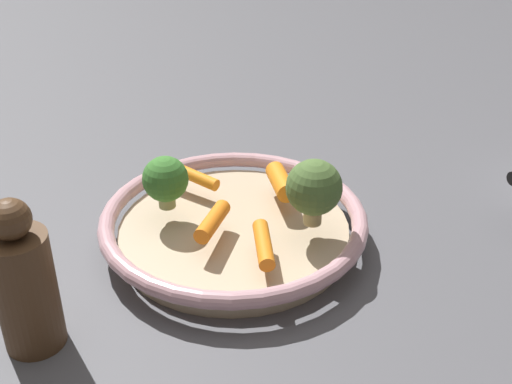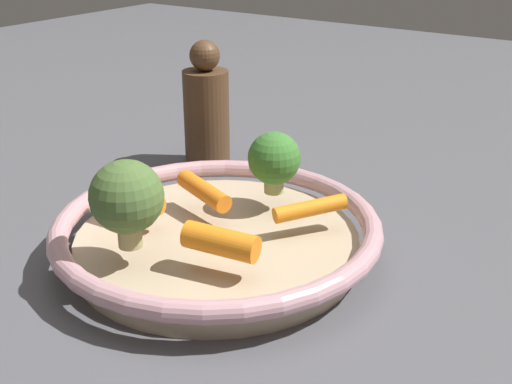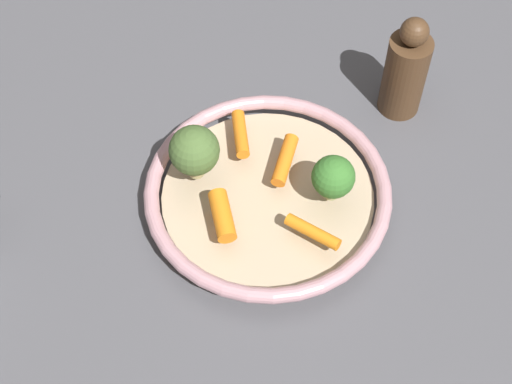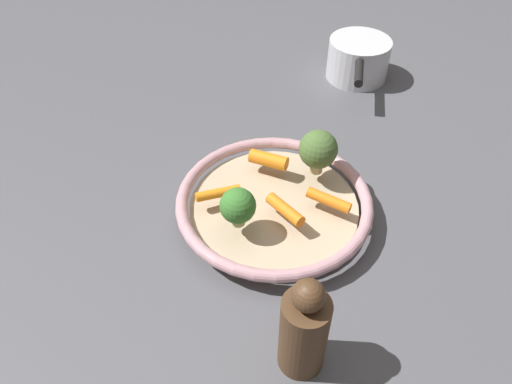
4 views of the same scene
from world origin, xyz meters
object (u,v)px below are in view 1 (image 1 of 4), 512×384
at_px(baby_carrot_center, 281,182).
at_px(baby_carrot_left, 213,221).
at_px(broccoli_floret_edge, 314,188).
at_px(pepper_mill, 24,284).
at_px(serving_bowl, 234,226).
at_px(broccoli_floret_mid, 165,180).
at_px(baby_carrot_near_rim, 264,245).
at_px(baby_carrot_back, 194,176).

height_order(baby_carrot_center, baby_carrot_left, baby_carrot_center).
height_order(broccoli_floret_edge, pepper_mill, pepper_mill).
relative_size(serving_bowl, broccoli_floret_mid, 4.92).
distance_m(baby_carrot_center, broccoli_floret_edge, 0.08).
bearing_deg(baby_carrot_near_rim, baby_carrot_left, 141.17).
bearing_deg(pepper_mill, broccoli_floret_edge, 26.36).
bearing_deg(baby_carrot_center, broccoli_floret_edge, -66.20).
relative_size(baby_carrot_near_rim, broccoli_floret_mid, 1.11).
bearing_deg(baby_carrot_near_rim, baby_carrot_center, 79.10).
distance_m(serving_bowl, broccoli_floret_edge, 0.11).
height_order(serving_bowl, broccoli_floret_mid, broccoli_floret_mid).
distance_m(baby_carrot_near_rim, baby_carrot_left, 0.07).
bearing_deg(broccoli_floret_mid, baby_carrot_back, 64.92).
distance_m(baby_carrot_left, broccoli_floret_edge, 0.11).
bearing_deg(baby_carrot_back, broccoli_floret_mid, -115.08).
distance_m(baby_carrot_center, baby_carrot_left, 0.11).
bearing_deg(broccoli_floret_mid, baby_carrot_near_rim, -39.79).
height_order(baby_carrot_back, broccoli_floret_mid, broccoli_floret_mid).
height_order(serving_bowl, broccoli_floret_edge, broccoli_floret_edge).
xyz_separation_m(baby_carrot_center, broccoli_floret_edge, (0.03, -0.07, 0.03)).
relative_size(baby_carrot_back, baby_carrot_left, 1.00).
bearing_deg(pepper_mill, serving_bowl, 40.52).
bearing_deg(baby_carrot_center, serving_bowl, -139.57).
relative_size(baby_carrot_back, broccoli_floret_edge, 0.92).
relative_size(baby_carrot_center, baby_carrot_back, 0.91).
xyz_separation_m(baby_carrot_center, baby_carrot_left, (-0.07, -0.08, -0.00)).
bearing_deg(serving_bowl, broccoli_floret_edge, -15.32).
bearing_deg(baby_carrot_center, baby_carrot_near_rim, -100.90).
xyz_separation_m(broccoli_floret_mid, broccoli_floret_edge, (0.16, -0.04, 0.01)).
bearing_deg(broccoli_floret_edge, serving_bowl, 164.68).
bearing_deg(broccoli_floret_mid, baby_carrot_center, 14.54).
height_order(serving_bowl, baby_carrot_back, baby_carrot_back).
relative_size(baby_carrot_near_rim, baby_carrot_left, 0.99).
distance_m(baby_carrot_back, broccoli_floret_mid, 0.07).
bearing_deg(broccoli_floret_edge, pepper_mill, -153.64).
xyz_separation_m(serving_bowl, pepper_mill, (-0.18, -0.15, 0.04)).
height_order(serving_bowl, baby_carrot_left, baby_carrot_left).
bearing_deg(baby_carrot_near_rim, baby_carrot_back, 118.83).
bearing_deg(broccoli_floret_mid, broccoli_floret_edge, -12.87).
height_order(baby_carrot_back, baby_carrot_near_rim, same).
xyz_separation_m(baby_carrot_back, baby_carrot_near_rim, (0.08, -0.14, 0.00)).
height_order(baby_carrot_near_rim, broccoli_floret_mid, broccoli_floret_mid).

